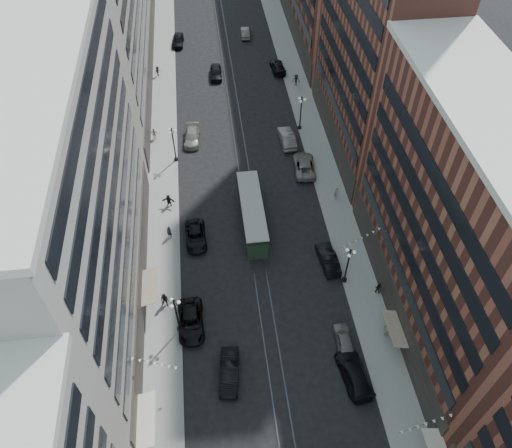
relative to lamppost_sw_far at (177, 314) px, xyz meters
name	(u,v)px	position (x,y,z in m)	size (l,w,h in m)	color
ground	(238,134)	(9.20, 32.00, -3.10)	(220.00, 220.00, 0.00)	black
sidewalk_west	(164,100)	(-1.80, 42.00, -3.02)	(4.00, 180.00, 0.15)	gray
sidewalk_east	(299,91)	(20.20, 42.00, -3.02)	(4.00, 180.00, 0.15)	gray
rail_west	(228,96)	(8.50, 42.00, -3.09)	(0.12, 180.00, 0.02)	#2D2D33
rail_east	(237,95)	(9.90, 42.00, -3.09)	(0.12, 180.00, 0.02)	#2D2D33
building_west_mid	(73,209)	(-7.80, 5.00, 10.90)	(8.00, 36.00, 28.00)	gray
building_east_mid	(456,231)	(26.20, 0.00, 8.90)	(8.00, 30.00, 24.00)	brown
lamppost_sw_far	(177,314)	(0.00, 0.00, 0.00)	(1.03, 1.14, 5.52)	black
lamppost_sw_mid	(174,143)	(0.00, 27.00, 0.00)	(1.03, 1.14, 5.52)	black
lamppost_se_far	(348,265)	(18.40, 4.00, 0.00)	(1.03, 1.14, 5.52)	black
lamppost_se_mid	(301,112)	(18.40, 32.00, 0.00)	(1.03, 1.14, 5.52)	black
streetcar	(252,214)	(9.20, 14.09, -1.59)	(2.61, 11.79, 3.26)	#273E29
car_2	(191,321)	(1.22, 0.41, -2.31)	(2.60, 5.64, 1.57)	black
car_4	(344,340)	(16.49, -3.55, -2.39)	(1.67, 4.15, 1.41)	#67655C
car_5	(229,372)	(4.70, -5.64, -2.26)	(1.78, 5.10, 1.68)	black
pedestrian_2	(165,300)	(-1.44, 3.16, -1.99)	(0.93, 0.51, 1.92)	black
pedestrian_4	(386,331)	(20.91, -3.18, -2.10)	(0.99, 0.45, 1.69)	beige
car_7	(196,236)	(2.17, 12.06, -2.37)	(2.42, 5.25, 1.46)	black
car_8	(192,137)	(2.40, 31.15, -2.34)	(2.12, 5.22, 1.52)	gray
car_9	(178,40)	(0.80, 59.55, -2.27)	(1.96, 4.87, 1.66)	black
car_10	(328,259)	(17.11, 6.75, -2.28)	(1.73, 4.96, 1.64)	black
car_11	(304,165)	(17.38, 22.97, -2.27)	(2.73, 5.91, 1.64)	gray
car_12	(278,67)	(17.60, 48.49, -2.34)	(2.11, 5.20, 1.51)	black
car_13	(216,72)	(7.00, 47.88, -2.28)	(1.92, 4.78, 1.63)	black
car_14	(245,33)	(13.36, 61.13, -2.37)	(1.55, 4.44, 1.46)	#646259
pedestrian_5	(169,200)	(-0.97, 18.17, -2.06)	(1.65, 0.47, 1.78)	black
pedestrian_6	(154,134)	(-2.97, 32.11, -2.04)	(1.06, 0.48, 1.81)	#C1B2A0
pedestrian_7	(378,287)	(21.62, 2.12, -2.15)	(0.78, 0.43, 1.60)	black
pedestrian_8	(336,192)	(20.37, 17.14, -2.03)	(0.67, 0.44, 1.83)	gray
pedestrian_9	(296,80)	(19.85, 43.49, -1.98)	(1.25, 0.52, 1.94)	black
car_extra_0	(287,138)	(16.00, 29.05, -2.21)	(1.88, 5.39, 1.78)	slate
car_extra_1	(354,374)	(16.56, -7.24, -2.27)	(2.32, 5.71, 1.66)	black
pedestrian_extra_0	(169,232)	(-0.90, 12.83, -2.07)	(0.64, 0.42, 1.75)	black
pedestrian_extra_1	(158,71)	(-2.67, 49.18, -2.12)	(1.06, 0.44, 1.65)	black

